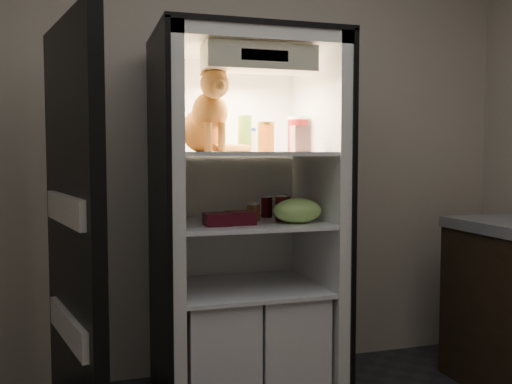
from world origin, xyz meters
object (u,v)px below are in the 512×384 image
(refrigerator, at_px, (243,248))
(soda_can_a, at_px, (267,207))
(grape_bag, at_px, (297,211))
(berry_box_left, at_px, (217,219))
(soda_can_c, at_px, (282,208))
(condiment_jar, at_px, (253,212))
(salsa_jar, at_px, (266,137))
(berry_box_right, at_px, (241,218))
(parmesan_shaker, at_px, (245,134))
(mayo_tub, at_px, (247,140))
(tabby_cat, at_px, (207,119))
(cream_carton, at_px, (299,139))
(soda_can_b, at_px, (284,207))
(pepper_jar, at_px, (298,134))

(refrigerator, bearing_deg, soda_can_a, 27.70)
(grape_bag, height_order, berry_box_left, grape_bag)
(soda_can_c, distance_m, condiment_jar, 0.15)
(soda_can_a, height_order, berry_box_left, soda_can_a)
(salsa_jar, height_order, berry_box_right, salsa_jar)
(berry_box_left, bearing_deg, parmesan_shaker, 37.24)
(mayo_tub, bearing_deg, tabby_cat, -140.93)
(cream_carton, bearing_deg, condiment_jar, 140.92)
(grape_bag, xyz_separation_m, berry_box_right, (-0.28, 0.03, -0.03))
(mayo_tub, bearing_deg, condiment_jar, -93.88)
(parmesan_shaker, distance_m, soda_can_c, 0.42)
(cream_carton, bearing_deg, soda_can_a, 104.35)
(soda_can_b, xyz_separation_m, berry_box_left, (-0.39, -0.16, -0.03))
(berry_box_right, bearing_deg, soda_can_c, 17.55)
(tabby_cat, bearing_deg, mayo_tub, 31.40)
(pepper_jar, bearing_deg, tabby_cat, -165.29)
(salsa_jar, height_order, soda_can_b, salsa_jar)
(soda_can_a, bearing_deg, berry_box_left, -141.00)
(refrigerator, height_order, mayo_tub, refrigerator)
(mayo_tub, relative_size, condiment_jar, 1.35)
(pepper_jar, xyz_separation_m, condiment_jar, (-0.26, -0.07, -0.40))
(tabby_cat, height_order, soda_can_b, tabby_cat)
(soda_can_c, bearing_deg, grape_bag, -67.98)
(refrigerator, distance_m, salsa_jar, 0.59)
(salsa_jar, bearing_deg, pepper_jar, 17.55)
(salsa_jar, distance_m, condiment_jar, 0.38)
(grape_bag, height_order, berry_box_right, grape_bag)
(pepper_jar, bearing_deg, parmesan_shaker, -167.28)
(salsa_jar, bearing_deg, soda_can_a, 69.88)
(condiment_jar, bearing_deg, tabby_cat, -164.60)
(salsa_jar, bearing_deg, soda_can_c, -34.27)
(tabby_cat, bearing_deg, pepper_jar, 7.04)
(salsa_jar, xyz_separation_m, berry_box_right, (-0.17, -0.12, -0.39))
(parmesan_shaker, xyz_separation_m, salsa_jar, (0.11, 0.01, -0.02))
(soda_can_c, bearing_deg, condiment_jar, 161.78)
(berry_box_right, bearing_deg, condiment_jar, 50.30)
(salsa_jar, bearing_deg, cream_carton, -52.08)
(salsa_jar, height_order, soda_can_c, salsa_jar)
(mayo_tub, height_order, soda_can_c, mayo_tub)
(parmesan_shaker, relative_size, grape_bag, 0.74)
(soda_can_c, relative_size, grape_bag, 0.52)
(soda_can_b, bearing_deg, grape_bag, -87.71)
(condiment_jar, bearing_deg, soda_can_b, 8.05)
(mayo_tub, distance_m, grape_bag, 0.49)
(tabby_cat, xyz_separation_m, soda_can_a, (0.37, 0.21, -0.45))
(parmesan_shaker, height_order, grape_bag, parmesan_shaker)
(mayo_tub, xyz_separation_m, berry_box_right, (-0.11, -0.27, -0.38))
(salsa_jar, xyz_separation_m, grape_bag, (0.11, -0.15, -0.36))
(tabby_cat, xyz_separation_m, cream_carton, (0.44, -0.08, -0.09))
(mayo_tub, relative_size, berry_box_right, 0.99)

